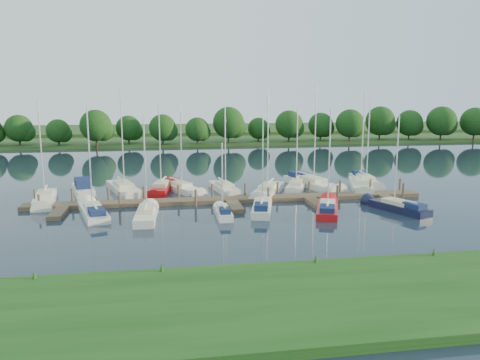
{
  "coord_description": "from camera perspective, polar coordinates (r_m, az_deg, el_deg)",
  "views": [
    {
      "loc": [
        -6.43,
        -37.67,
        10.54
      ],
      "look_at": [
        0.97,
        8.0,
        2.2
      ],
      "focal_mm": 35.0,
      "sensor_mm": 36.0,
      "label": 1
    }
  ],
  "objects": [
    {
      "name": "mooring_pilings",
      "position": [
        47.6,
        -1.24,
        -1.84
      ],
      "size": [
        38.24,
        2.84,
        2.0
      ],
      "color": "#473D33",
      "rests_on": "ground"
    },
    {
      "name": "near_bank",
      "position": [
        24.84,
        6.88,
        -14.33
      ],
      "size": [
        90.0,
        10.0,
        0.5
      ],
      "primitive_type": "cube",
      "color": "#174313",
      "rests_on": "ground"
    },
    {
      "name": "ground",
      "position": [
        39.64,
        0.47,
        -5.2
      ],
      "size": [
        260.0,
        260.0,
        0.0
      ],
      "primitive_type": "plane",
      "color": "#192233",
      "rests_on": "ground"
    },
    {
      "name": "distant_hill",
      "position": [
        138.17,
        -6.55,
        6.06
      ],
      "size": [
        220.0,
        40.0,
        1.4
      ],
      "primitive_type": "cube",
      "color": "#3B5625",
      "rests_on": "ground"
    },
    {
      "name": "sailboat_n_9",
      "position": [
        55.33,
        14.45,
        -0.79
      ],
      "size": [
        4.31,
        8.8,
        11.3
      ],
      "rotation": [
        0.0,
        0.0,
        2.82
      ],
      "color": "white",
      "rests_on": "ground"
    },
    {
      "name": "sailboat_n_2",
      "position": [
        53.41,
        -13.95,
        -1.17
      ],
      "size": [
        4.45,
        9.31,
        11.72
      ],
      "rotation": [
        0.0,
        0.0,
        3.45
      ],
      "color": "white",
      "rests_on": "ground"
    },
    {
      "name": "sailboat_n_8",
      "position": [
        55.56,
        8.7,
        -0.48
      ],
      "size": [
        4.66,
        9.76,
        12.36
      ],
      "rotation": [
        0.0,
        0.0,
        3.44
      ],
      "color": "white",
      "rests_on": "ground"
    },
    {
      "name": "sailboat_s_1",
      "position": [
        41.61,
        -11.31,
        -4.26
      ],
      "size": [
        1.98,
        7.16,
        9.27
      ],
      "rotation": [
        0.0,
        0.0,
        -0.05
      ],
      "color": "white",
      "rests_on": "ground"
    },
    {
      "name": "sailboat_s_5",
      "position": [
        45.88,
        18.61,
        -3.21
      ],
      "size": [
        3.77,
        7.1,
        9.18
      ],
      "rotation": [
        0.0,
        0.0,
        0.37
      ],
      "color": "black",
      "rests_on": "ground"
    },
    {
      "name": "sailboat_s_3",
      "position": [
        43.19,
        2.71,
        -3.47
      ],
      "size": [
        3.08,
        7.05,
        9.07
      ],
      "rotation": [
        0.0,
        0.0,
        -0.25
      ],
      "color": "white",
      "rests_on": "ground"
    },
    {
      "name": "motorboat",
      "position": [
        53.87,
        -18.54,
        -1.17
      ],
      "size": [
        3.36,
        6.97,
        2.03
      ],
      "rotation": [
        0.0,
        0.0,
        3.39
      ],
      "color": "white",
      "rests_on": "ground"
    },
    {
      "name": "treeline",
      "position": [
        99.95,
        -6.9,
        6.5
      ],
      "size": [
        146.18,
        9.89,
        8.27
      ],
      "color": "#38281C",
      "rests_on": "ground"
    },
    {
      "name": "sailboat_s_4",
      "position": [
        43.77,
        10.62,
        -3.48
      ],
      "size": [
        4.0,
        7.6,
        9.69
      ],
      "rotation": [
        0.0,
        0.0,
        -0.36
      ],
      "color": "#B51013",
      "rests_on": "ground"
    },
    {
      "name": "sailboat_n_10",
      "position": [
        58.7,
        15.02,
        -0.17
      ],
      "size": [
        3.04,
        8.71,
        10.92
      ],
      "rotation": [
        0.0,
        0.0,
        3.0
      ],
      "color": "white",
      "rests_on": "ground"
    },
    {
      "name": "sailboat_n_3",
      "position": [
        52.74,
        -9.52,
        -1.15
      ],
      "size": [
        3.16,
        8.05,
        10.25
      ],
      "rotation": [
        0.0,
        0.0,
        2.95
      ],
      "color": "#B51013",
      "rests_on": "ground"
    },
    {
      "name": "dock",
      "position": [
        46.6,
        -1.04,
        -2.6
      ],
      "size": [
        40.0,
        6.0,
        0.4
      ],
      "color": "#4E412C",
      "rests_on": "ground"
    },
    {
      "name": "sailboat_n_5",
      "position": [
        52.23,
        -1.85,
        -1.13
      ],
      "size": [
        2.94,
        7.81,
        9.83
      ],
      "rotation": [
        0.0,
        0.0,
        3.32
      ],
      "color": "white",
      "rests_on": "ground"
    },
    {
      "name": "sailboat_s_0",
      "position": [
        43.84,
        -17.46,
        -3.76
      ],
      "size": [
        3.62,
        7.88,
        9.93
      ],
      "rotation": [
        0.0,
        0.0,
        0.28
      ],
      "color": "white",
      "rests_on": "ground"
    },
    {
      "name": "sailboat_n_0",
      "position": [
        50.76,
        -22.66,
        -2.25
      ],
      "size": [
        2.96,
        8.25,
        10.47
      ],
      "rotation": [
        0.0,
        0.0,
        3.29
      ],
      "color": "white",
      "rests_on": "ground"
    },
    {
      "name": "sailboat_s_2",
      "position": [
        41.61,
        -2.09,
        -4.01
      ],
      "size": [
        1.24,
        5.16,
        6.86
      ],
      "rotation": [
        0.0,
        0.0,
        0.0
      ],
      "color": "white",
      "rests_on": "ground"
    },
    {
      "name": "sailboat_n_7",
      "position": [
        53.7,
        6.9,
        -0.88
      ],
      "size": [
        4.15,
        7.31,
        9.58
      ],
      "rotation": [
        0.0,
        0.0,
        2.73
      ],
      "color": "white",
      "rests_on": "ground"
    },
    {
      "name": "sailboat_n_4",
      "position": [
        52.87,
        -7.3,
        -1.01
      ],
      "size": [
        4.86,
        7.59,
        10.05
      ],
      "rotation": [
        0.0,
        0.0,
        3.62
      ],
      "color": "white",
      "rests_on": "ground"
    },
    {
      "name": "far_shore",
      "position": [
        113.32,
        -5.94,
        4.98
      ],
      "size": [
        180.0,
        30.0,
        0.6
      ],
      "primitive_type": "cube",
      "color": "#21471B",
      "rests_on": "ground"
    },
    {
      "name": "sailboat_n_6",
      "position": [
        50.83,
        3.41,
        -1.45
      ],
      "size": [
        5.13,
        8.51,
        11.1
      ],
      "rotation": [
        0.0,
        0.0,
        2.7
      ],
      "color": "white",
      "rests_on": "ground"
    }
  ]
}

